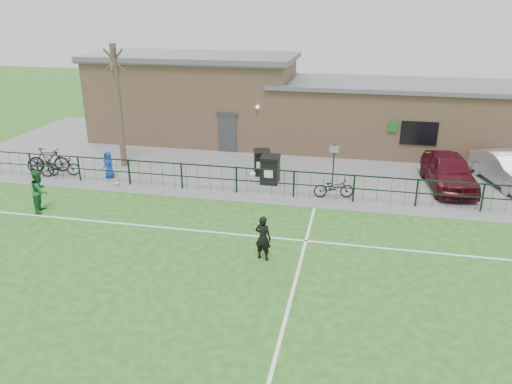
% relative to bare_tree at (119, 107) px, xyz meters
% --- Properties ---
extents(ground, '(90.00, 90.00, 0.00)m').
position_rel_bare_tree_xyz_m(ground, '(8.00, -10.50, -3.00)').
color(ground, '#225619').
rests_on(ground, ground).
extents(paving_strip, '(34.00, 13.00, 0.02)m').
position_rel_bare_tree_xyz_m(paving_strip, '(8.00, 3.00, -2.99)').
color(paving_strip, slate).
rests_on(paving_strip, ground).
extents(pitch_line_touch, '(28.00, 0.10, 0.01)m').
position_rel_bare_tree_xyz_m(pitch_line_touch, '(8.00, -2.70, -3.00)').
color(pitch_line_touch, white).
rests_on(pitch_line_touch, ground).
extents(pitch_line_mid, '(28.00, 0.10, 0.01)m').
position_rel_bare_tree_xyz_m(pitch_line_mid, '(8.00, -6.50, -3.00)').
color(pitch_line_mid, white).
rests_on(pitch_line_mid, ground).
extents(pitch_line_perp, '(0.10, 16.00, 0.01)m').
position_rel_bare_tree_xyz_m(pitch_line_perp, '(10.00, -10.50, -3.00)').
color(pitch_line_perp, white).
rests_on(pitch_line_perp, ground).
extents(perimeter_fence, '(28.00, 0.10, 1.20)m').
position_rel_bare_tree_xyz_m(perimeter_fence, '(8.00, -2.50, -2.40)').
color(perimeter_fence, black).
rests_on(perimeter_fence, ground).
extents(bare_tree, '(0.30, 0.30, 6.00)m').
position_rel_bare_tree_xyz_m(bare_tree, '(0.00, 0.00, 0.00)').
color(bare_tree, '#493A2C').
rests_on(bare_tree, ground).
extents(wheelie_bin_left, '(0.93, 1.00, 1.10)m').
position_rel_bare_tree_xyz_m(wheelie_bin_left, '(7.09, 0.17, -2.43)').
color(wheelie_bin_left, black).
rests_on(wheelie_bin_left, paving_strip).
extents(wheelie_bin_right, '(0.80, 0.90, 1.19)m').
position_rel_bare_tree_xyz_m(wheelie_bin_right, '(7.70, -0.93, -2.39)').
color(wheelie_bin_right, black).
rests_on(wheelie_bin_right, paving_strip).
extents(sign_post, '(0.07, 0.07, 2.00)m').
position_rel_bare_tree_xyz_m(sign_post, '(10.54, -0.90, -1.98)').
color(sign_post, black).
rests_on(sign_post, paving_strip).
extents(car_maroon, '(2.30, 4.68, 1.54)m').
position_rel_bare_tree_xyz_m(car_maroon, '(15.57, 0.08, -2.21)').
color(car_maroon, '#460C17').
rests_on(car_maroon, paving_strip).
extents(car_silver, '(2.75, 4.67, 1.45)m').
position_rel_bare_tree_xyz_m(car_silver, '(18.23, 1.03, -2.25)').
color(car_silver, '#B4B5BC').
rests_on(car_silver, paving_strip).
extents(bicycle_a, '(2.00, 0.98, 1.01)m').
position_rel_bare_tree_xyz_m(bicycle_a, '(-3.23, -2.02, -2.48)').
color(bicycle_a, black).
rests_on(bicycle_a, paving_strip).
extents(bicycle_b, '(2.06, 0.96, 1.19)m').
position_rel_bare_tree_xyz_m(bicycle_b, '(-3.11, -1.65, -2.38)').
color(bicycle_b, black).
rests_on(bicycle_b, paving_strip).
extents(bicycle_c, '(1.88, 1.26, 0.93)m').
position_rel_bare_tree_xyz_m(bicycle_c, '(-2.23, -2.12, -2.51)').
color(bicycle_c, black).
rests_on(bicycle_c, paving_strip).
extents(bicycle_e, '(1.78, 0.93, 0.89)m').
position_rel_bare_tree_xyz_m(bicycle_e, '(10.66, -2.19, -2.53)').
color(bicycle_e, black).
rests_on(bicycle_e, paving_strip).
extents(spectator_child, '(0.74, 0.63, 1.28)m').
position_rel_bare_tree_xyz_m(spectator_child, '(0.14, -1.83, -2.34)').
color(spectator_child, '#1336B3').
rests_on(spectator_child, paving_strip).
extents(goalkeeper_kick, '(1.43, 3.37, 1.94)m').
position_rel_bare_tree_xyz_m(goalkeeper_kick, '(8.74, -7.97, -2.21)').
color(goalkeeper_kick, black).
rests_on(goalkeeper_kick, ground).
extents(outfield_player, '(0.84, 0.97, 1.69)m').
position_rel_bare_tree_xyz_m(outfield_player, '(-0.61, -6.01, -2.16)').
color(outfield_player, '#1B612C').
rests_on(outfield_player, ground).
extents(ball_ground, '(0.22, 0.22, 0.22)m').
position_rel_bare_tree_xyz_m(ball_ground, '(0.98, -2.76, -2.89)').
color(ball_ground, silver).
rests_on(ball_ground, ground).
extents(clubhouse, '(24.25, 5.40, 4.96)m').
position_rel_bare_tree_xyz_m(clubhouse, '(7.12, 6.00, -0.78)').
color(clubhouse, tan).
rests_on(clubhouse, ground).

